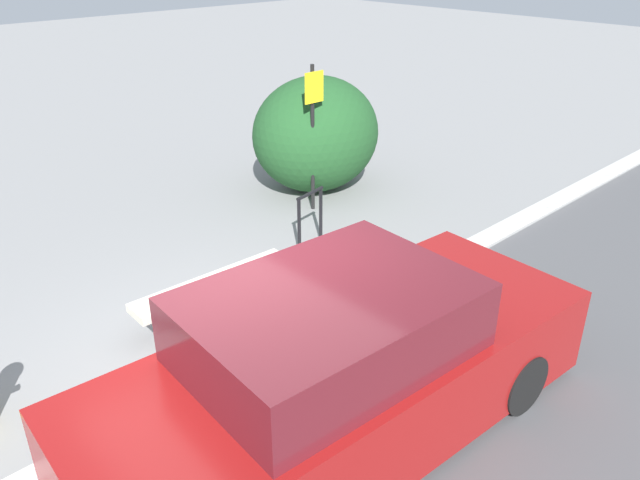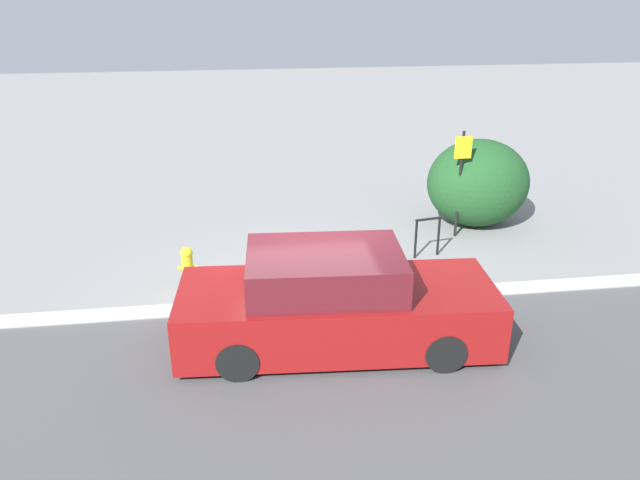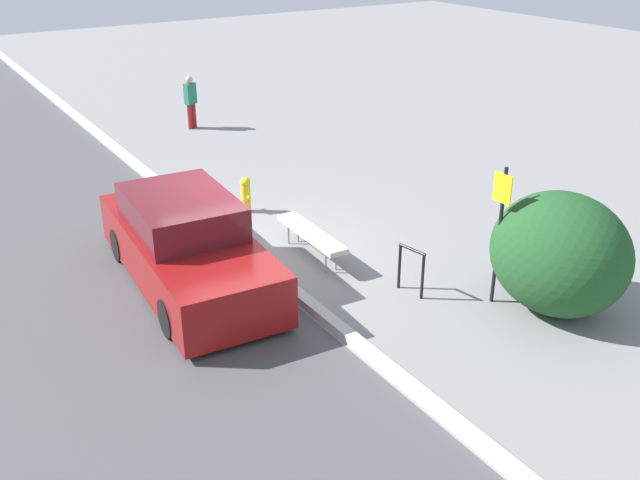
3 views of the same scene
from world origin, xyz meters
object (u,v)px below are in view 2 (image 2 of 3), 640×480
(bench, at_px, (330,255))
(bike_rack, at_px, (428,233))
(fire_hydrant, at_px, (188,265))
(parked_car_near, at_px, (334,304))
(sign_post, at_px, (460,175))

(bench, xyz_separation_m, bike_rack, (2.06, 0.66, 0.05))
(bench, height_order, fire_hydrant, fire_hydrant)
(fire_hydrant, distance_m, parked_car_near, 3.24)
(bench, distance_m, sign_post, 3.52)
(bench, relative_size, parked_car_near, 0.41)
(bench, bearing_deg, parked_car_near, -94.99)
(fire_hydrant, relative_size, parked_car_near, 0.16)
(bench, height_order, parked_car_near, parked_car_near)
(bike_rack, height_order, sign_post, sign_post)
(bench, bearing_deg, bike_rack, 19.56)
(bike_rack, distance_m, fire_hydrant, 4.69)
(bike_rack, bearing_deg, fire_hydrant, -171.69)
(bench, xyz_separation_m, parked_car_near, (-0.28, -2.29, 0.23))
(bench, height_order, bike_rack, bike_rack)
(fire_hydrant, bearing_deg, parked_car_near, -44.58)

